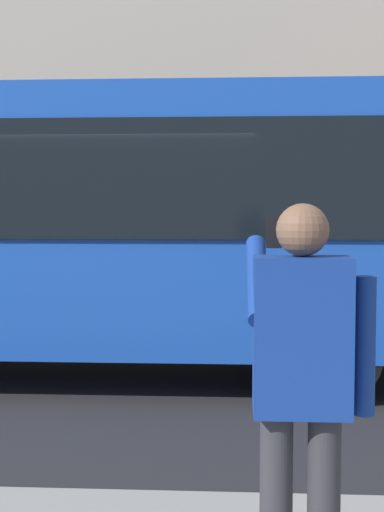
{
  "coord_description": "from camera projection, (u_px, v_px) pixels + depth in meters",
  "views": [
    {
      "loc": [
        -1.05,
        7.61,
        1.83
      ],
      "look_at": [
        -0.61,
        0.07,
        1.32
      ],
      "focal_mm": 49.83,
      "sensor_mm": 36.0,
      "label": 1
    }
  ],
  "objects": [
    {
      "name": "ground_plane",
      "position": [
        136.0,
        376.0,
        7.76
      ],
      "size": [
        60.0,
        60.0,
        0.0
      ],
      "primitive_type": "plane",
      "color": "#232326"
    },
    {
      "name": "building_facade_far",
      "position": [
        182.0,
        0.0,
        14.13
      ],
      "size": [
        28.0,
        1.55,
        12.0
      ],
      "color": "#A89E8E",
      "rests_on": "ground_plane"
    },
    {
      "name": "pedestrian_photographer",
      "position": [
        302.0,
        373.0,
        2.97
      ],
      "size": [
        0.53,
        0.52,
        1.7
      ],
      "color": "#2D2D33",
      "rests_on": "sidewalk_curb"
    },
    {
      "name": "red_bus",
      "position": [
        38.0,
        222.0,
        7.79
      ],
      "size": [
        9.05,
        2.54,
        3.08
      ],
      "color": "#1947AD",
      "rests_on": "ground_plane"
    }
  ]
}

